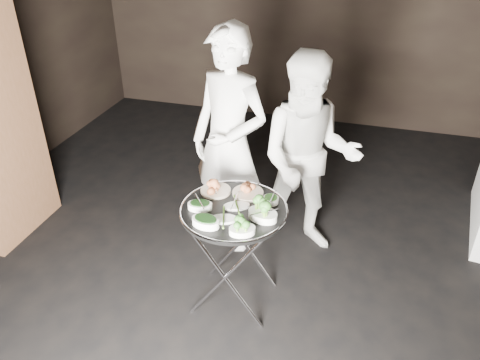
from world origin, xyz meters
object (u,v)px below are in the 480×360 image
(waiter_left, at_px, (229,144))
(waiter_right, at_px, (308,158))
(serving_tray, at_px, (234,210))
(tray_stand, at_px, (234,252))

(waiter_left, height_order, waiter_right, waiter_left)
(serving_tray, bearing_deg, tray_stand, -3.58)
(tray_stand, distance_m, serving_tray, 0.36)
(tray_stand, distance_m, waiter_right, 0.96)
(tray_stand, xyz_separation_m, waiter_left, (-0.25, 0.70, 0.48))
(tray_stand, xyz_separation_m, serving_tray, (-0.00, 0.00, 0.36))
(serving_tray, xyz_separation_m, waiter_right, (0.37, 0.79, 0.04))
(serving_tray, distance_m, waiter_left, 0.75)
(waiter_left, relative_size, waiter_right, 1.10)
(serving_tray, relative_size, waiter_left, 0.39)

